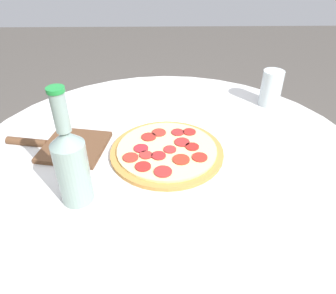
# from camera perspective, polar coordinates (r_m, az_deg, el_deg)

# --- Properties ---
(table) EXTENTS (1.03, 1.03, 0.74)m
(table) POSITION_cam_1_polar(r_m,az_deg,el_deg) (0.95, -0.17, -11.34)
(table) COLOR silver
(table) RESTS_ON ground_plane
(pizza) EXTENTS (0.29, 0.29, 0.02)m
(pizza) POSITION_cam_1_polar(r_m,az_deg,el_deg) (0.83, -0.03, -0.69)
(pizza) COLOR #B77F3D
(pizza) RESTS_ON table
(beer_bottle) EXTENTS (0.07, 0.07, 0.26)m
(beer_bottle) POSITION_cam_1_polar(r_m,az_deg,el_deg) (0.68, -16.53, -2.62)
(beer_bottle) COLOR gray
(beer_bottle) RESTS_ON table
(pizza_paddle) EXTENTS (0.28, 0.18, 0.02)m
(pizza_paddle) POSITION_cam_1_polar(r_m,az_deg,el_deg) (0.89, -17.19, 0.17)
(pizza_paddle) COLOR brown
(pizza_paddle) RESTS_ON table
(drinking_glass) EXTENTS (0.06, 0.06, 0.11)m
(drinking_glass) POSITION_cam_1_polar(r_m,az_deg,el_deg) (1.09, 17.53, 9.75)
(drinking_glass) COLOR silver
(drinking_glass) RESTS_ON table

